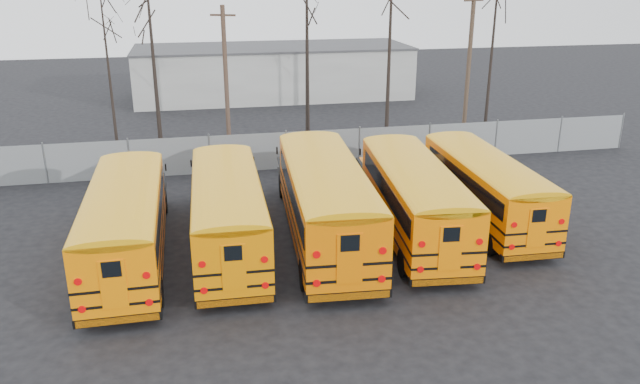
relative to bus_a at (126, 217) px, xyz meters
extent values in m
plane|color=black|center=(7.29, -1.97, -1.77)|extent=(120.00, 120.00, 0.00)
cube|color=gray|center=(7.29, 10.03, -0.77)|extent=(40.00, 0.04, 2.00)
cube|color=beige|center=(9.29, 30.03, 0.23)|extent=(22.00, 8.00, 4.00)
cylinder|color=black|center=(-1.08, -3.44, -1.29)|extent=(0.28, 0.98, 0.98)
cylinder|color=black|center=(1.13, -3.42, -1.29)|extent=(0.28, 0.98, 0.98)
cylinder|color=black|center=(-1.14, 4.77, -1.29)|extent=(0.28, 0.98, 0.98)
cylinder|color=black|center=(1.07, 4.79, -1.29)|extent=(0.28, 0.98, 0.98)
cube|color=orange|center=(0.00, -0.26, -0.14)|extent=(2.51, 9.11, 2.30)
cube|color=orange|center=(-0.04, 5.12, -0.80)|extent=(2.21, 1.68, 0.98)
cube|color=black|center=(0.00, -0.45, 0.38)|extent=(2.55, 8.13, 0.68)
cube|color=black|center=(0.00, 0.58, -0.85)|extent=(2.56, 10.79, 0.09)
cube|color=black|center=(0.00, 0.58, -0.36)|extent=(2.56, 10.79, 0.09)
cube|color=black|center=(0.04, -4.70, -1.33)|extent=(2.50, 0.23, 0.27)
cube|color=black|center=(-0.05, 5.90, -1.33)|extent=(2.35, 0.21, 0.25)
cube|color=orange|center=(0.04, -4.81, -0.16)|extent=(0.73, 0.04, 1.52)
cylinder|color=#B20505|center=(-0.89, -4.83, -0.85)|extent=(0.22, 0.04, 0.22)
cylinder|color=#B20505|center=(0.97, -4.81, -0.85)|extent=(0.22, 0.04, 0.22)
cylinder|color=#B20505|center=(-0.89, -4.83, 0.03)|extent=(0.22, 0.04, 0.22)
cylinder|color=#B20505|center=(0.97, -4.81, 0.03)|extent=(0.22, 0.04, 0.22)
cylinder|color=black|center=(2.40, -3.03, -1.29)|extent=(0.30, 0.98, 0.98)
cylinder|color=black|center=(4.61, -3.08, -1.29)|extent=(0.30, 0.98, 0.98)
cylinder|color=black|center=(2.61, 5.16, -1.29)|extent=(0.30, 0.98, 0.98)
cylinder|color=black|center=(4.81, 5.11, -1.29)|extent=(0.30, 0.98, 0.98)
cube|color=orange|center=(3.59, 0.11, -0.14)|extent=(2.66, 9.13, 2.29)
cube|color=orange|center=(3.72, 5.47, -0.80)|extent=(2.23, 1.71, 0.98)
cube|color=black|center=(3.58, -0.08, 0.37)|extent=(2.68, 8.15, 0.68)
cube|color=black|center=(3.61, 0.94, -0.85)|extent=(2.73, 10.81, 0.09)
cube|color=black|center=(3.61, 0.94, -0.36)|extent=(2.73, 10.81, 0.09)
cube|color=black|center=(3.47, -4.33, -1.34)|extent=(2.50, 0.28, 0.27)
cube|color=black|center=(3.74, 6.25, -1.34)|extent=(2.34, 0.25, 0.25)
cube|color=orange|center=(3.47, -4.43, -0.17)|extent=(0.73, 0.06, 1.51)
cylinder|color=#B20505|center=(2.55, -4.42, -0.85)|extent=(0.22, 0.04, 0.21)
cylinder|color=#B20505|center=(4.40, -4.47, -0.85)|extent=(0.22, 0.04, 0.21)
cylinder|color=#B20505|center=(2.55, -4.42, 0.03)|extent=(0.22, 0.04, 0.21)
cylinder|color=#B20505|center=(4.40, -4.47, 0.03)|extent=(0.22, 0.04, 0.21)
cylinder|color=black|center=(5.84, -3.29, -1.24)|extent=(0.37, 1.09, 1.07)
cylinder|color=black|center=(8.25, -3.45, -1.24)|extent=(0.37, 1.09, 1.07)
cylinder|color=black|center=(6.44, 5.68, -1.24)|extent=(0.37, 1.09, 1.07)
cylinder|color=black|center=(8.85, 5.52, -1.24)|extent=(0.37, 1.09, 1.07)
cube|color=orange|center=(7.28, 0.10, 0.02)|extent=(3.33, 10.11, 2.51)
cube|color=orange|center=(7.67, 5.97, -0.70)|extent=(2.52, 1.97, 1.07)
cube|color=black|center=(7.26, -0.11, 0.58)|extent=(3.30, 9.04, 0.75)
cube|color=black|center=(7.34, 1.01, -0.76)|extent=(3.48, 11.95, 0.10)
cube|color=black|center=(7.34, 1.01, -0.22)|extent=(3.48, 11.95, 0.10)
cube|color=black|center=(6.95, -4.76, -1.29)|extent=(2.75, 0.42, 0.30)
cube|color=black|center=(7.72, 6.83, -1.29)|extent=(2.58, 0.38, 0.28)
cube|color=orange|center=(6.95, -4.87, -0.01)|extent=(0.80, 0.10, 1.66)
cylinder|color=#B20505|center=(5.93, -4.82, -0.76)|extent=(0.24, 0.06, 0.24)
cylinder|color=#B20505|center=(7.96, -4.95, -0.76)|extent=(0.24, 0.06, 0.24)
cylinder|color=#B20505|center=(5.93, -4.82, 0.20)|extent=(0.24, 0.06, 0.24)
cylinder|color=#B20505|center=(7.96, -4.95, 0.20)|extent=(0.24, 0.06, 0.24)
cylinder|color=black|center=(9.37, -3.03, -1.28)|extent=(0.37, 1.01, 0.99)
cylinder|color=black|center=(11.61, -3.25, -1.28)|extent=(0.37, 1.01, 0.99)
cylinder|color=black|center=(10.18, 5.26, -1.28)|extent=(0.37, 1.01, 0.99)
cylinder|color=black|center=(12.41, 5.05, -1.28)|extent=(0.37, 1.01, 0.99)
cube|color=#FF7602|center=(10.80, 0.07, -0.11)|extent=(3.36, 9.42, 2.33)
cube|color=#FF7602|center=(11.33, 5.50, -0.78)|extent=(2.38, 1.89, 0.99)
cube|color=black|center=(10.78, -0.13, 0.41)|extent=(3.30, 8.44, 0.69)
cube|color=black|center=(10.88, 0.91, -0.83)|extent=(3.55, 11.12, 0.09)
cube|color=black|center=(10.88, 0.91, -0.34)|extent=(3.55, 11.12, 0.09)
cube|color=black|center=(10.37, -4.42, -1.33)|extent=(2.55, 0.46, 0.28)
cube|color=black|center=(11.40, 6.29, -1.33)|extent=(2.39, 0.43, 0.26)
cube|color=#FF7602|center=(10.35, -4.53, -0.14)|extent=(0.74, 0.11, 1.54)
cylinder|color=#B20505|center=(9.42, -4.45, -0.83)|extent=(0.22, 0.06, 0.22)
cylinder|color=#B20505|center=(11.29, -4.63, -0.83)|extent=(0.22, 0.06, 0.22)
cylinder|color=#B20505|center=(9.42, -4.45, 0.06)|extent=(0.22, 0.06, 0.22)
cylinder|color=#B20505|center=(11.29, -4.63, 0.06)|extent=(0.22, 0.06, 0.22)
cylinder|color=black|center=(13.08, -2.02, -1.31)|extent=(0.29, 0.94, 0.93)
cylinder|color=black|center=(15.18, -2.10, -1.31)|extent=(0.29, 0.94, 0.93)
cylinder|color=black|center=(13.35, 5.81, -1.31)|extent=(0.29, 0.94, 0.93)
cylinder|color=black|center=(15.46, 5.74, -1.31)|extent=(0.29, 0.94, 0.93)
cube|color=orange|center=(14.24, 0.97, -0.21)|extent=(2.63, 8.76, 2.19)
cube|color=orange|center=(14.41, 6.10, -0.84)|extent=(2.15, 1.66, 0.93)
cube|color=black|center=(14.23, 0.79, 0.28)|extent=(2.64, 7.83, 0.65)
cube|color=black|center=(14.26, 1.77, -0.89)|extent=(2.72, 10.36, 0.08)
cube|color=black|center=(14.26, 1.77, -0.42)|extent=(2.72, 10.36, 0.08)
cube|color=black|center=(14.09, -3.27, -1.35)|extent=(2.40, 0.29, 0.26)
cube|color=black|center=(14.44, 6.85, -1.35)|extent=(2.25, 0.26, 0.24)
cube|color=orange|center=(14.08, -3.37, -0.23)|extent=(0.70, 0.06, 1.45)
cylinder|color=#B20505|center=(13.20, -3.35, -0.89)|extent=(0.21, 0.04, 0.21)
cylinder|color=#B20505|center=(14.97, -3.41, -0.89)|extent=(0.21, 0.04, 0.21)
cylinder|color=#B20505|center=(13.20, -3.35, -0.05)|extent=(0.21, 0.04, 0.21)
cylinder|color=#B20505|center=(14.97, -3.41, -0.05)|extent=(0.21, 0.04, 0.21)
cylinder|color=#4A3629|center=(4.56, 14.38, 2.33)|extent=(0.26, 0.26, 8.20)
cube|color=#4A3629|center=(4.56, 14.38, 5.88)|extent=(1.38, 0.69, 0.11)
cylinder|color=#4A382A|center=(19.96, 15.78, 2.63)|extent=(0.27, 0.27, 8.81)
cube|color=#4A382A|center=(19.96, 15.78, 6.45)|extent=(1.51, 0.66, 0.12)
cone|color=black|center=(-1.53, 12.55, 2.89)|extent=(0.26, 0.26, 9.32)
cone|color=black|center=(0.62, 14.99, 3.73)|extent=(0.26, 0.26, 11.00)
cone|color=black|center=(9.54, 15.90, 4.27)|extent=(0.26, 0.26, 12.10)
cone|color=black|center=(13.30, 11.60, 4.38)|extent=(0.26, 0.26, 12.31)
cone|color=black|center=(20.49, 13.85, 4.33)|extent=(0.26, 0.26, 12.22)
camera|label=1|loc=(2.59, -21.43, 8.30)|focal=35.00mm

